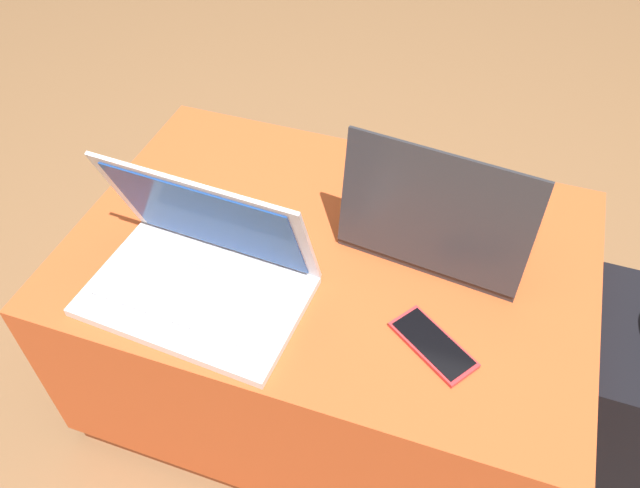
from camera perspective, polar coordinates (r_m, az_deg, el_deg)
name	(u,v)px	position (r m, az deg, el deg)	size (l,w,h in m)	color
ground_plane	(328,378)	(1.54, 0.74, -12.18)	(14.00, 14.00, 0.00)	olive
ottoman	(329,320)	(1.35, 0.83, -6.98)	(0.98, 0.66, 0.46)	maroon
laptop_near	(200,269)	(1.09, -10.89, -2.29)	(0.39, 0.26, 0.24)	silver
laptop_far	(440,223)	(1.17, 10.88, 1.90)	(0.36, 0.27, 0.25)	#333338
cell_phone	(433,345)	(1.04, 10.28, -9.03)	(0.16, 0.14, 0.01)	red
backpack	(624,396)	(1.44, 26.04, -12.37)	(0.24, 0.32, 0.45)	black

